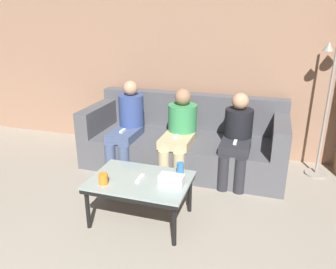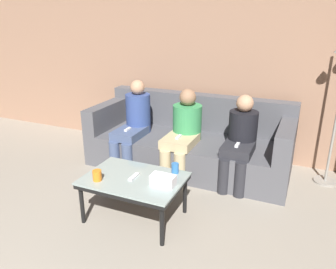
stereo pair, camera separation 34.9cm
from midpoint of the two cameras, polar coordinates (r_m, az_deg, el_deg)
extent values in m
cube|color=#9E755B|center=(4.53, 8.91, 12.78)|extent=(12.00, 0.06, 2.60)
cube|color=#515156|center=(4.22, 5.86, -3.08)|extent=(2.51, 1.00, 0.40)
cube|color=#515156|center=(4.44, 7.67, 3.99)|extent=(2.51, 0.20, 0.47)
cube|color=#515156|center=(4.56, -8.01, 3.48)|extent=(0.18, 1.00, 0.33)
cube|color=#515156|center=(3.93, 22.40, -0.62)|extent=(0.18, 1.00, 0.33)
cube|color=#8C9E99|center=(3.08, -2.70, -7.74)|extent=(0.92, 0.64, 0.02)
cube|color=black|center=(3.09, -2.70, -8.22)|extent=(0.90, 0.63, 0.04)
cylinder|color=black|center=(3.18, -11.67, -12.04)|extent=(0.04, 0.04, 0.37)
cylinder|color=black|center=(2.85, 2.58, -15.82)|extent=(0.04, 0.04, 0.37)
cylinder|color=black|center=(3.57, -6.67, -7.93)|extent=(0.04, 0.04, 0.37)
cylinder|color=black|center=(3.28, 6.08, -10.65)|extent=(0.04, 0.04, 0.37)
cylinder|color=#3372BF|center=(3.14, 4.46, -5.95)|extent=(0.07, 0.07, 0.10)
cylinder|color=orange|center=(3.04, -9.03, -7.13)|extent=(0.08, 0.08, 0.10)
cube|color=white|center=(2.92, 2.61, -8.04)|extent=(0.22, 0.12, 0.10)
sphere|color=white|center=(2.89, 2.63, -6.96)|extent=(0.04, 0.04, 0.04)
cube|color=white|center=(3.07, -2.71, -7.43)|extent=(0.04, 0.15, 0.02)
cylinder|color=gray|center=(4.39, 27.78, -7.23)|extent=(0.26, 0.26, 0.02)
cylinder|color=#47567A|center=(4.08, -6.84, -4.00)|extent=(0.13, 0.13, 0.40)
cylinder|color=#47567A|center=(4.00, -4.61, -4.44)|extent=(0.13, 0.13, 0.40)
cube|color=#47567A|center=(4.13, -4.28, 0.22)|extent=(0.32, 0.47, 0.10)
cylinder|color=#334784|center=(4.27, -2.88, 3.70)|extent=(0.32, 0.32, 0.50)
sphere|color=tan|center=(4.19, -2.96, 8.20)|extent=(0.18, 0.18, 0.18)
cube|color=white|center=(4.07, -4.61, 0.87)|extent=(0.04, 0.12, 0.02)
cylinder|color=tan|center=(3.81, 2.13, -5.69)|extent=(0.13, 0.13, 0.40)
cylinder|color=tan|center=(3.75, 4.71, -6.15)|extent=(0.13, 0.13, 0.40)
cube|color=tan|center=(3.88, 4.69, -1.15)|extent=(0.35, 0.47, 0.10)
cylinder|color=#388E51|center=(4.03, 5.85, 2.10)|extent=(0.35, 0.35, 0.43)
sphere|color=#997051|center=(3.95, 6.01, 6.44)|extent=(0.20, 0.20, 0.20)
cube|color=white|center=(3.81, 4.49, -0.47)|extent=(0.04, 0.12, 0.02)
cylinder|color=#28282D|center=(3.68, 12.39, -7.14)|extent=(0.13, 0.13, 0.40)
cylinder|color=#28282D|center=(3.66, 15.17, -7.58)|extent=(0.13, 0.13, 0.40)
cube|color=#28282D|center=(3.75, 14.69, -2.51)|extent=(0.33, 0.42, 0.10)
cylinder|color=black|center=(3.89, 15.43, 0.81)|extent=(0.33, 0.33, 0.43)
sphere|color=tan|center=(3.81, 15.86, 5.23)|extent=(0.19, 0.19, 0.19)
cube|color=white|center=(3.69, 14.67, -1.81)|extent=(0.04, 0.12, 0.02)
camera|label=1|loc=(0.17, -87.14, 1.04)|focal=35.00mm
camera|label=2|loc=(0.17, 92.86, -1.04)|focal=35.00mm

